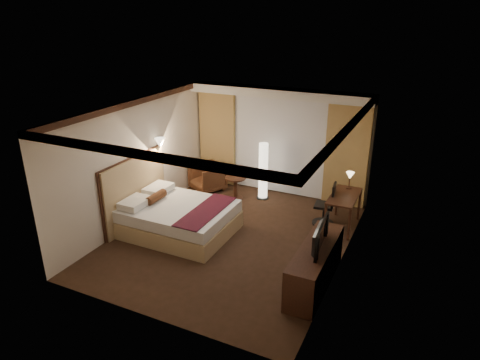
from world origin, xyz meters
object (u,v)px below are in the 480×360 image
at_px(armchair, 207,176).
at_px(office_chair, 324,204).
at_px(desk, 343,211).
at_px(bed, 180,219).
at_px(floor_lamp, 263,171).
at_px(side_table, 236,188).
at_px(dresser, 315,266).
at_px(television, 316,231).

height_order(armchair, office_chair, office_chair).
bearing_deg(desk, bed, -150.68).
height_order(bed, office_chair, office_chair).
height_order(floor_lamp, desk, floor_lamp).
bearing_deg(floor_lamp, bed, -110.83).
xyz_separation_m(side_table, dresser, (2.81, -2.68, 0.09)).
bearing_deg(armchair, side_table, 17.95).
distance_m(desk, office_chair, 0.42).
relative_size(office_chair, dresser, 0.51).
relative_size(bed, side_table, 3.82).
bearing_deg(dresser, office_chair, 101.33).
distance_m(side_table, dresser, 3.88).
xyz_separation_m(armchair, desk, (3.65, -0.53, -0.01)).
bearing_deg(desk, side_table, 172.21).
bearing_deg(office_chair, floor_lamp, 151.46).
bearing_deg(desk, television, -89.50).
xyz_separation_m(bed, side_table, (0.30, 2.09, -0.03)).
distance_m(side_table, floor_lamp, 0.81).
relative_size(desk, television, 1.13).
bearing_deg(side_table, television, -43.95).
xyz_separation_m(armchair, side_table, (0.89, -0.16, -0.10)).
distance_m(bed, desk, 3.50).
relative_size(office_chair, television, 0.97).
height_order(side_table, dresser, dresser).
xyz_separation_m(floor_lamp, desk, (2.14, -0.67, -0.35)).
bearing_deg(bed, office_chair, 32.11).
bearing_deg(television, desk, -4.28).
distance_m(office_chair, dresser, 2.30).
bearing_deg(dresser, side_table, 136.35).
xyz_separation_m(side_table, desk, (2.76, -0.38, 0.09)).
distance_m(bed, television, 3.21).
height_order(side_table, floor_lamp, floor_lamp).
distance_m(bed, dresser, 3.16).
bearing_deg(dresser, armchair, 142.54).
height_order(office_chair, television, television).
xyz_separation_m(bed, floor_lamp, (0.91, 2.39, 0.41)).
xyz_separation_m(side_table, floor_lamp, (0.61, 0.30, 0.44)).
bearing_deg(office_chair, television, -85.40).
bearing_deg(side_table, desk, -7.79).
bearing_deg(bed, side_table, 81.97).
bearing_deg(desk, armchair, 171.67).
distance_m(office_chair, television, 2.35).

